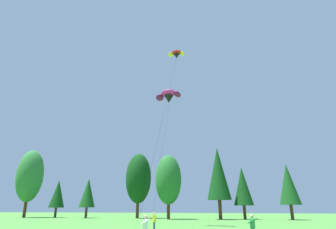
{
  "coord_description": "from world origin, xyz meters",
  "views": [
    {
      "loc": [
        4.63,
        -0.77,
        2.11
      ],
      "look_at": [
        -0.19,
        21.19,
        9.55
      ],
      "focal_mm": 30.13,
      "sensor_mm": 36.0,
      "label": 1
    }
  ],
  "objects_px": {
    "kite_flyer_mid": "(145,227)",
    "parafoil_kite_high_magenta": "(169,96)",
    "kite_flyer_far": "(253,226)",
    "parafoil_kite_mid_red_yellow": "(176,54)",
    "kite_flyer_near": "(154,221)"
  },
  "relations": [
    {
      "from": "kite_flyer_mid",
      "to": "parafoil_kite_high_magenta",
      "type": "xyz_separation_m",
      "value": [
        -2.49,
        18.02,
        15.85
      ]
    },
    {
      "from": "kite_flyer_far",
      "to": "parafoil_kite_mid_red_yellow",
      "type": "xyz_separation_m",
      "value": [
        -6.53,
        9.11,
        18.54
      ]
    },
    {
      "from": "kite_flyer_near",
      "to": "parafoil_kite_mid_red_yellow",
      "type": "height_order",
      "value": "parafoil_kite_mid_red_yellow"
    },
    {
      "from": "kite_flyer_near",
      "to": "parafoil_kite_mid_red_yellow",
      "type": "distance_m",
      "value": 18.86
    },
    {
      "from": "parafoil_kite_high_magenta",
      "to": "kite_flyer_mid",
      "type": "bearing_deg",
      "value": -82.13
    },
    {
      "from": "parafoil_kite_high_magenta",
      "to": "parafoil_kite_mid_red_yellow",
      "type": "xyz_separation_m",
      "value": [
        2.34,
        -6.26,
        2.69
      ]
    },
    {
      "from": "kite_flyer_mid",
      "to": "parafoil_kite_high_magenta",
      "type": "relative_size",
      "value": 0.1
    },
    {
      "from": "kite_flyer_near",
      "to": "kite_flyer_mid",
      "type": "xyz_separation_m",
      "value": [
        1.81,
        -8.78,
        0.01
      ]
    },
    {
      "from": "kite_flyer_near",
      "to": "parafoil_kite_high_magenta",
      "type": "distance_m",
      "value": 18.36
    },
    {
      "from": "kite_flyer_far",
      "to": "parafoil_kite_high_magenta",
      "type": "relative_size",
      "value": 0.1
    },
    {
      "from": "kite_flyer_mid",
      "to": "parafoil_kite_high_magenta",
      "type": "bearing_deg",
      "value": 97.87
    },
    {
      "from": "kite_flyer_near",
      "to": "kite_flyer_mid",
      "type": "distance_m",
      "value": 8.97
    },
    {
      "from": "kite_flyer_far",
      "to": "parafoil_kite_high_magenta",
      "type": "distance_m",
      "value": 23.79
    },
    {
      "from": "kite_flyer_near",
      "to": "parafoil_kite_high_magenta",
      "type": "height_order",
      "value": "parafoil_kite_high_magenta"
    },
    {
      "from": "kite_flyer_near",
      "to": "kite_flyer_mid",
      "type": "bearing_deg",
      "value": -78.33
    }
  ]
}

